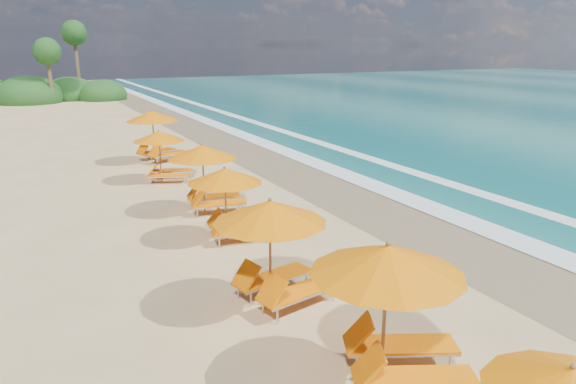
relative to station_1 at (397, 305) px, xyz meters
The scene contains 9 objects.
ground 8.13m from the station_1, 75.91° to the left, with size 160.00×160.00×0.00m, color tan.
wet_sand 9.88m from the station_1, 52.52° to the left, with size 4.00×160.00×0.01m, color #826E4D.
surf_foam 11.70m from the station_1, 41.89° to the left, with size 4.00×160.00×0.01m.
station_1 is the anchor object (origin of this frame).
station_2 3.52m from the station_1, 98.16° to the left, with size 3.01×2.88×2.49m.
station_3 7.75m from the station_1, 89.42° to the left, with size 2.66×2.54×2.23m.
station_4 10.71m from the station_1, 87.91° to the left, with size 2.85×2.72×2.39m.
station_5 15.56m from the station_1, 89.73° to the left, with size 2.87×2.85×2.19m.
station_6 19.61m from the station_1, 87.79° to the left, with size 3.35×3.30×2.59m.
Camera 1 is at (-7.09, -13.90, 5.57)m, focal length 32.79 mm.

